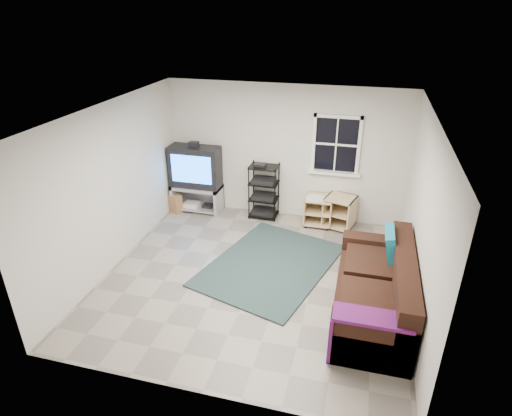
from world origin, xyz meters
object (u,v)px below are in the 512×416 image
(side_table_right, at_px, (318,208))
(sofa, at_px, (376,292))
(side_table_left, at_px, (340,210))
(av_rack, at_px, (264,194))
(tv_unit, at_px, (196,174))

(side_table_right, distance_m, sofa, 2.71)
(side_table_left, relative_size, side_table_right, 1.07)
(av_rack, relative_size, side_table_left, 1.74)
(tv_unit, bearing_deg, av_rack, 2.02)
(av_rack, distance_m, side_table_right, 1.10)
(tv_unit, distance_m, av_rack, 1.43)
(side_table_left, xyz_separation_m, side_table_right, (-0.42, -0.01, 0.00))
(av_rack, relative_size, sofa, 0.50)
(sofa, bearing_deg, av_rack, 131.10)
(side_table_right, xyz_separation_m, sofa, (1.09, -2.47, 0.03))
(tv_unit, height_order, av_rack, tv_unit)
(side_table_right, height_order, sofa, sofa)
(tv_unit, xyz_separation_m, side_table_left, (2.90, 0.03, -0.48))
(tv_unit, relative_size, side_table_left, 2.29)
(tv_unit, distance_m, side_table_right, 2.53)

